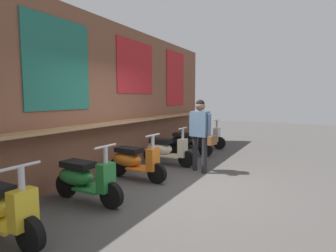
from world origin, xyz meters
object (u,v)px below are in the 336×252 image
object	(u,v)px
scooter_green	(83,178)
scooter_orange	(133,161)
scooter_cream	(165,149)
scooter_black	(187,142)
shopper_with_handbag	(201,128)
scooter_silver	(203,136)

from	to	relation	value
scooter_green	scooter_orange	world-z (taller)	same
scooter_cream	scooter_green	bearing A→B (deg)	-90.52
scooter_green	scooter_orange	bearing A→B (deg)	91.52
scooter_black	shopper_with_handbag	bearing A→B (deg)	-60.60
scooter_orange	shopper_with_handbag	bearing A→B (deg)	51.64
shopper_with_handbag	scooter_green	bearing A→B (deg)	170.16
scooter_black	shopper_with_handbag	world-z (taller)	shopper_with_handbag
scooter_orange	scooter_silver	size ratio (longest dim) A/B	1.00
scooter_green	scooter_orange	size ratio (longest dim) A/B	1.00
scooter_green	shopper_with_handbag	xyz separation A→B (m)	(2.58, -1.02, 0.61)
scooter_cream	scooter_orange	bearing A→B (deg)	-90.52
scooter_black	scooter_cream	bearing A→B (deg)	-94.21
scooter_orange	shopper_with_handbag	xyz separation A→B (m)	(1.18, -1.02, 0.61)
scooter_green	scooter_black	bearing A→B (deg)	91.52
scooter_orange	scooter_silver	xyz separation A→B (m)	(4.09, 0.00, 0.00)
scooter_orange	shopper_with_handbag	size ratio (longest dim) A/B	0.86
scooter_orange	scooter_cream	distance (m)	1.38
scooter_cream	scooter_silver	bearing A→B (deg)	89.48
scooter_orange	scooter_cream	xyz separation A→B (m)	(1.38, 0.00, 0.00)
scooter_cream	scooter_silver	size ratio (longest dim) A/B	1.00
scooter_black	shopper_with_handbag	size ratio (longest dim) A/B	0.86
scooter_black	scooter_silver	bearing A→B (deg)	85.80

